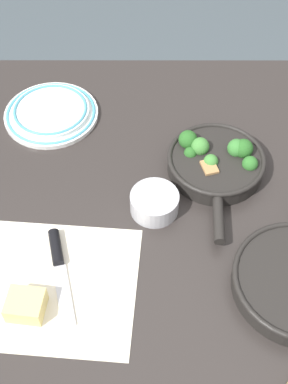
{
  "coord_description": "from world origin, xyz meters",
  "views": [
    {
      "loc": [
        -0.0,
        0.77,
        1.74
      ],
      "look_at": [
        0.0,
        0.0,
        0.78
      ],
      "focal_mm": 50.0,
      "sensor_mm": 36.0,
      "label": 1
    }
  ],
  "objects_px": {
    "dinner_plate_stack": "(51,112)",
    "prep_bowl_steel": "(154,203)",
    "cheese_block": "(25,305)",
    "skillet_broccoli": "(216,162)",
    "grater_knife": "(58,262)"
  },
  "relations": [
    {
      "from": "dinner_plate_stack",
      "to": "prep_bowl_steel",
      "type": "relative_size",
      "value": 2.24
    },
    {
      "from": "prep_bowl_steel",
      "to": "cheese_block",
      "type": "bearing_deg",
      "value": 44.7
    },
    {
      "from": "prep_bowl_steel",
      "to": "skillet_broccoli",
      "type": "bearing_deg",
      "value": -140.99
    },
    {
      "from": "dinner_plate_stack",
      "to": "prep_bowl_steel",
      "type": "xyz_separation_m",
      "value": [
        -0.27,
        0.31,
        0.01
      ]
    },
    {
      "from": "cheese_block",
      "to": "dinner_plate_stack",
      "type": "bearing_deg",
      "value": -88.59
    },
    {
      "from": "grater_knife",
      "to": "prep_bowl_steel",
      "type": "distance_m",
      "value": 0.25
    },
    {
      "from": "grater_knife",
      "to": "prep_bowl_steel",
      "type": "relative_size",
      "value": 2.03
    },
    {
      "from": "grater_knife",
      "to": "cheese_block",
      "type": "height_order",
      "value": "cheese_block"
    },
    {
      "from": "dinner_plate_stack",
      "to": "cheese_block",
      "type": "bearing_deg",
      "value": 91.41
    },
    {
      "from": "prep_bowl_steel",
      "to": "grater_knife",
      "type": "bearing_deg",
      "value": 35.93
    },
    {
      "from": "dinner_plate_stack",
      "to": "prep_bowl_steel",
      "type": "distance_m",
      "value": 0.41
    },
    {
      "from": "cheese_block",
      "to": "skillet_broccoli",
      "type": "bearing_deg",
      "value": -137.29
    },
    {
      "from": "cheese_block",
      "to": "prep_bowl_steel",
      "type": "bearing_deg",
      "value": -135.3
    },
    {
      "from": "grater_knife",
      "to": "dinner_plate_stack",
      "type": "height_order",
      "value": "dinner_plate_stack"
    },
    {
      "from": "dinner_plate_stack",
      "to": "grater_knife",
      "type": "bearing_deg",
      "value": 98.2
    }
  ]
}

